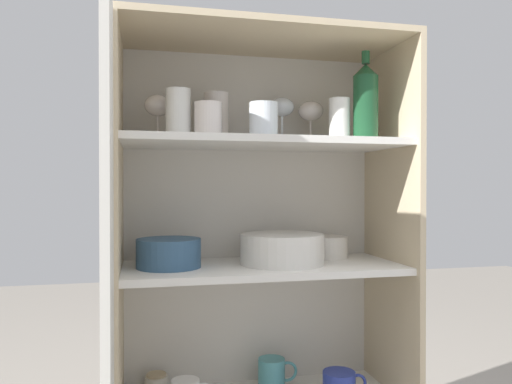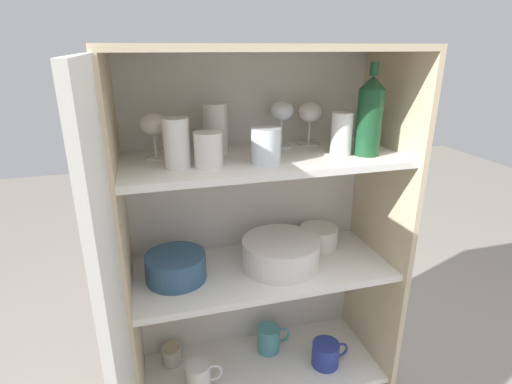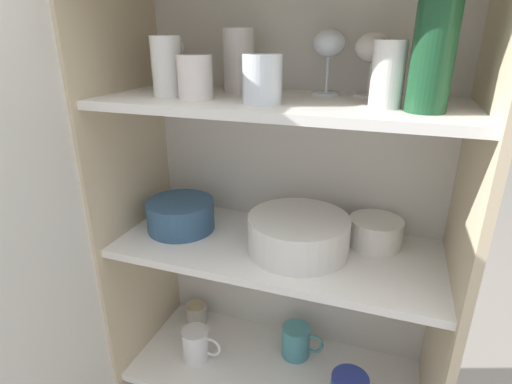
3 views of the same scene
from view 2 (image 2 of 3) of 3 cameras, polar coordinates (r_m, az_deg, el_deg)
cupboard_back_panel at (r=1.48m, az=-1.03°, el=-8.64°), size 0.84×0.02×1.40m
cupboard_side_left at (r=1.29m, az=-17.43°, el=-14.30°), size 0.02×0.37×1.40m
cupboard_side_right at (r=1.49m, az=16.60°, el=-9.39°), size 0.02×0.37×1.40m
cupboard_top_panel at (r=1.13m, az=1.19°, el=19.94°), size 0.84×0.37×0.02m
shelf_board_lower at (r=1.56m, az=0.88°, el=-23.91°), size 0.81×0.34×0.02m
shelf_board_middle at (r=1.31m, az=0.98°, el=-11.00°), size 0.81×0.34×0.02m
shelf_board_upper at (r=1.17m, az=1.09°, el=4.65°), size 0.81×0.34×0.02m
tumbler_glass_0 at (r=1.06m, az=-11.29°, el=6.89°), size 0.07×0.07×0.13m
tumbler_glass_1 at (r=1.20m, az=12.12°, el=8.14°), size 0.06×0.06×0.12m
tumbler_glass_2 at (r=1.06m, az=-6.81°, el=6.03°), size 0.08×0.08×0.09m
tumbler_glass_3 at (r=1.20m, az=-5.87°, el=9.02°), size 0.08×0.08×0.15m
tumbler_glass_4 at (r=1.08m, az=1.42°, el=6.62°), size 0.08×0.08×0.10m
wine_glass_0 at (r=1.15m, az=-14.44°, el=9.13°), size 0.08×0.08×0.13m
wine_glass_1 at (r=1.30m, az=7.74°, el=10.95°), size 0.08×0.08×0.14m
wine_glass_2 at (r=1.26m, az=3.68°, el=11.14°), size 0.08×0.08×0.15m
wine_bottle at (r=1.20m, az=15.94°, el=10.43°), size 0.07×0.07×0.26m
plate_stack_white at (r=1.30m, az=3.53°, el=-8.65°), size 0.25×0.25×0.09m
mixing_bowl_large at (r=1.25m, az=-11.38°, el=-10.31°), size 0.18×0.18×0.08m
serving_bowl_small at (r=1.44m, az=8.98°, el=-6.13°), size 0.13×0.13×0.07m
coffee_mug_primary at (r=1.59m, az=1.89°, el=-20.20°), size 0.13×0.08×0.10m
coffee_mug_extra_1 at (r=1.46m, az=-8.10°, el=-24.66°), size 0.12×0.08×0.10m
coffee_mug_extra_2 at (r=1.56m, az=9.97°, el=-21.82°), size 0.14×0.10×0.09m
storage_jar at (r=1.58m, az=-11.90°, el=-21.75°), size 0.07×0.07×0.07m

